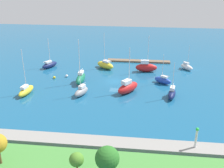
{
  "coord_description": "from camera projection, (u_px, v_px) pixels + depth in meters",
  "views": [
    {
      "loc": [
        -7.1,
        66.76,
        27.74
      ],
      "look_at": [
        0.0,
        5.28,
        1.5
      ],
      "focal_mm": 42.43,
      "sensor_mm": 36.0,
      "label": 1
    }
  ],
  "objects": [
    {
      "name": "park_tree_midwest",
      "position": [
        107.0,
        158.0,
        34.48
      ],
      "size": [
        3.25,
        3.25,
        5.76
      ],
      "color": "brown",
      "rests_on": "shoreline_park"
    },
    {
      "name": "mooring_buoy_yellow",
      "position": [
        54.0,
        77.0,
        74.5
      ],
      "size": [
        0.73,
        0.73,
        0.73
      ],
      "primitive_type": "sphere",
      "color": "yellow",
      "rests_on": "water"
    },
    {
      "name": "pier_dock",
      "position": [
        138.0,
        61.0,
        88.55
      ],
      "size": [
        20.8,
        2.17,
        0.53
      ],
      "primitive_type": "cube",
      "color": "brown",
      "rests_on": "ground"
    },
    {
      "name": "park_tree_west",
      "position": [
        77.0,
        160.0,
        35.87
      ],
      "size": [
        2.04,
        2.04,
        4.08
      ],
      "color": "brown",
      "rests_on": "shoreline_park"
    },
    {
      "name": "sailboat_red_lone_south",
      "position": [
        146.0,
        67.0,
        79.42
      ],
      "size": [
        6.49,
        2.35,
        11.04
      ],
      "rotation": [
        0.0,
        0.0,
        3.18
      ],
      "color": "red",
      "rests_on": "water"
    },
    {
      "name": "breakwater",
      "position": [
        96.0,
        143.0,
        45.61
      ],
      "size": [
        61.68,
        3.23,
        1.11
      ],
      "primitive_type": "cube",
      "color": "gray",
      "rests_on": "ground"
    },
    {
      "name": "sailboat_yellow_along_channel",
      "position": [
        26.0,
        90.0,
        64.59
      ],
      "size": [
        2.66,
        6.17,
        11.35
      ],
      "rotation": [
        0.0,
        0.0,
        4.57
      ],
      "color": "yellow",
      "rests_on": "water"
    },
    {
      "name": "sailboat_yellow_far_south",
      "position": [
        105.0,
        65.0,
        82.17
      ],
      "size": [
        6.53,
        5.56,
        11.05
      ],
      "rotation": [
        0.0,
        0.0,
        5.67
      ],
      "color": "yellow",
      "rests_on": "water"
    },
    {
      "name": "sailboat_red_off_beacon",
      "position": [
        128.0,
        87.0,
        65.52
      ],
      "size": [
        6.06,
        6.93,
        11.38
      ],
      "rotation": [
        0.0,
        0.0,
        4.06
      ],
      "color": "red",
      "rests_on": "water"
    },
    {
      "name": "sailboat_navy_east_end",
      "position": [
        50.0,
        65.0,
        82.92
      ],
      "size": [
        4.51,
        6.15,
        9.24
      ],
      "rotation": [
        0.0,
        0.0,
        4.23
      ],
      "color": "#141E4C",
      "rests_on": "water"
    },
    {
      "name": "sailboat_green_inner_mooring",
      "position": [
        81.0,
        78.0,
        71.35
      ],
      "size": [
        2.13,
        6.62,
        12.0
      ],
      "rotation": [
        0.0,
        0.0,
        1.54
      ],
      "color": "#19724C",
      "rests_on": "water"
    },
    {
      "name": "sailboat_blue_by_breakwater",
      "position": [
        163.0,
        80.0,
        71.03
      ],
      "size": [
        4.99,
        4.03,
        8.1
      ],
      "rotation": [
        0.0,
        0.0,
        5.71
      ],
      "color": "#2347B2",
      "rests_on": "water"
    },
    {
      "name": "sailboat_gray_outer_mooring",
      "position": [
        81.0,
        91.0,
        64.18
      ],
      "size": [
        3.53,
        5.35,
        8.63
      ],
      "rotation": [
        0.0,
        0.0,
        1.19
      ],
      "color": "gray",
      "rests_on": "water"
    },
    {
      "name": "harbor_beacon",
      "position": [
        196.0,
        136.0,
        42.8
      ],
      "size": [
        0.56,
        0.56,
        3.73
      ],
      "color": "silver",
      "rests_on": "breakwater"
    },
    {
      "name": "sailboat_white_lone_north",
      "position": [
        187.0,
        67.0,
        81.29
      ],
      "size": [
        4.09,
        4.5,
        7.65
      ],
      "rotation": [
        0.0,
        0.0,
        2.26
      ],
      "color": "white",
      "rests_on": "water"
    },
    {
      "name": "sailboat_navy_mid_basin",
      "position": [
        172.0,
        93.0,
        63.03
      ],
      "size": [
        2.77,
        5.67,
        8.89
      ],
      "rotation": [
        0.0,
        0.0,
        1.36
      ],
      "color": "#141E4C",
      "rests_on": "water"
    },
    {
      "name": "mooring_buoy_white",
      "position": [
        67.0,
        76.0,
        75.63
      ],
      "size": [
        0.73,
        0.73,
        0.73
      ],
      "primitive_type": "sphere",
      "color": "white",
      "rests_on": "water"
    },
    {
      "name": "water",
      "position": [
        114.0,
        82.0,
        72.64
      ],
      "size": [
        160.0,
        160.0,
        0.0
      ],
      "primitive_type": "plane",
      "color": "#19567F",
      "rests_on": "ground"
    }
  ]
}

